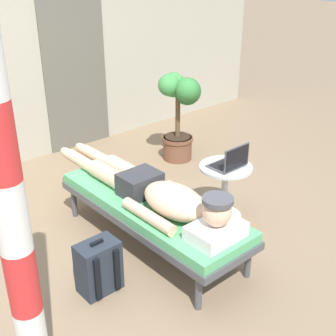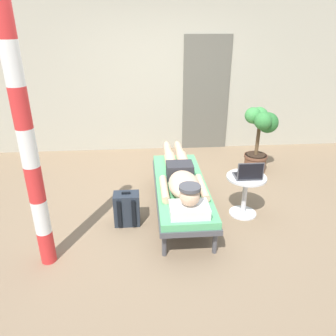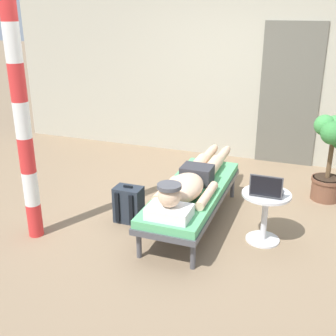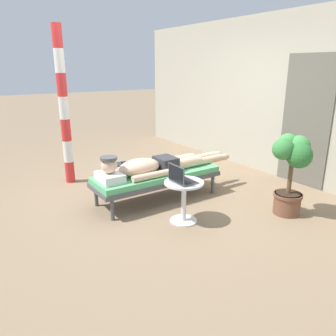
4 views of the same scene
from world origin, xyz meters
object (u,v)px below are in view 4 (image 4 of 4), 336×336
object	(u,v)px
lounge_chair	(157,177)
side_table	(184,195)
backpack	(124,176)
potted_plant	(292,166)
person_reclining	(154,165)
porch_post	(64,108)
laptop	(181,178)

from	to	relation	value
lounge_chair	side_table	xyz separation A→B (m)	(0.78, -0.10, 0.01)
side_table	backpack	xyz separation A→B (m)	(-1.45, -0.09, -0.16)
potted_plant	lounge_chair	bearing A→B (deg)	-140.00
lounge_chair	potted_plant	size ratio (longest dim) A/B	1.77
person_reclining	backpack	bearing A→B (deg)	-167.77
side_table	porch_post	size ratio (longest dim) A/B	0.21
backpack	porch_post	world-z (taller)	porch_post
lounge_chair	laptop	bearing A→B (deg)	-11.16
lounge_chair	potted_plant	bearing A→B (deg)	40.00
lounge_chair	side_table	bearing A→B (deg)	-7.51
laptop	potted_plant	bearing A→B (deg)	65.98
person_reclining	porch_post	bearing A→B (deg)	-152.20
person_reclining	porch_post	xyz separation A→B (m)	(-1.44, -0.76, 0.71)
lounge_chair	person_reclining	size ratio (longest dim) A/B	0.85
lounge_chair	side_table	world-z (taller)	side_table
side_table	laptop	size ratio (longest dim) A/B	1.69
lounge_chair	backpack	distance (m)	0.71
person_reclining	laptop	distance (m)	0.79
backpack	person_reclining	bearing A→B (deg)	12.23
side_table	potted_plant	bearing A→B (deg)	65.11
porch_post	laptop	bearing A→B (deg)	16.42
lounge_chair	porch_post	size ratio (longest dim) A/B	0.75
person_reclining	laptop	xyz separation A→B (m)	(0.78, -0.10, 0.06)
side_table	laptop	xyz separation A→B (m)	(0.00, -0.05, 0.23)
backpack	porch_post	xyz separation A→B (m)	(-0.78, -0.62, 1.03)
laptop	potted_plant	distance (m)	1.42
lounge_chair	person_reclining	xyz separation A→B (m)	(0.00, -0.05, 0.17)
side_table	backpack	world-z (taller)	side_table
lounge_chair	laptop	size ratio (longest dim) A/B	5.96
person_reclining	backpack	world-z (taller)	person_reclining
side_table	porch_post	xyz separation A→B (m)	(-2.22, -0.71, 0.87)
lounge_chair	person_reclining	world-z (taller)	person_reclining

